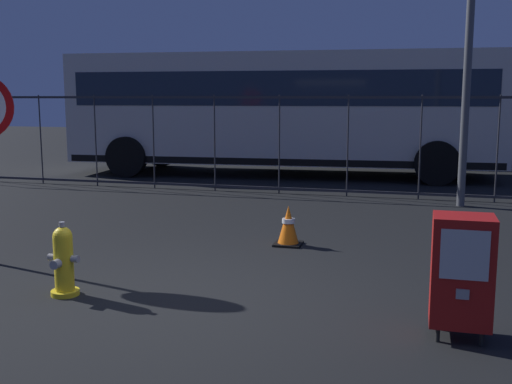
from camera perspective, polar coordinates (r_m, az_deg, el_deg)
name	(u,v)px	position (r m, az deg, el deg)	size (l,w,h in m)	color
ground_plane	(194,301)	(6.03, -5.81, -10.09)	(60.00, 60.00, 0.00)	black
fire_hydrant	(64,261)	(6.35, -17.60, -6.18)	(0.33, 0.31, 0.75)	yellow
newspaper_box_primary	(462,270)	(5.23, 18.73, -6.98)	(0.48, 0.42, 1.02)	black
traffic_cone	(288,226)	(8.11, 3.05, -3.20)	(0.36, 0.36, 0.53)	black
fence_barrier	(313,144)	(12.24, 5.37, 4.47)	(18.03, 0.04, 2.00)	#2D2D33
bus_near	(282,107)	(15.40, 2.50, 7.97)	(10.64, 3.34, 3.00)	beige
bus_far	(432,105)	(19.37, 16.14, 7.83)	(10.54, 2.92, 3.00)	#4C5156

